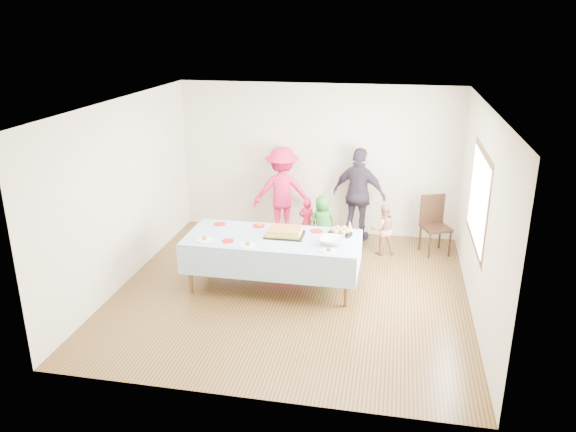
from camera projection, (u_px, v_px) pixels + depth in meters
name	position (u px, v px, depth m)	size (l,w,h in m)	color
ground	(292.00, 290.00, 8.19)	(5.00, 5.00, 0.00)	#412912
room_walls	(296.00, 173.00, 7.59)	(5.04, 5.04, 2.72)	beige
party_table	(273.00, 240.00, 8.09)	(2.50, 1.10, 0.78)	brown
birthday_cake	(285.00, 232.00, 8.11)	(0.55, 0.43, 0.10)	black
rolls_tray	(340.00, 231.00, 8.15)	(0.36, 0.36, 0.11)	black
punch_bowl	(332.00, 241.00, 7.82)	(0.35, 0.35, 0.09)	silver
party_hat	(350.00, 226.00, 8.28)	(0.09, 0.09, 0.16)	silver
fork_pile	(320.00, 242.00, 7.79)	(0.24, 0.18, 0.07)	white
plate_red_far_a	(220.00, 224.00, 8.56)	(0.18, 0.18, 0.01)	red
plate_red_far_b	(259.00, 226.00, 8.48)	(0.19, 0.19, 0.01)	red
plate_red_far_c	(282.00, 228.00, 8.39)	(0.19, 0.19, 0.01)	red
plate_red_far_d	(316.00, 231.00, 8.28)	(0.18, 0.18, 0.01)	red
plate_red_near	(228.00, 241.00, 7.91)	(0.17, 0.17, 0.01)	red
plate_white_left	(205.00, 240.00, 7.95)	(0.24, 0.24, 0.01)	white
plate_white_mid	(248.00, 245.00, 7.76)	(0.23, 0.23, 0.01)	white
plate_white_right	(328.00, 251.00, 7.56)	(0.21, 0.21, 0.01)	white
dining_chair	(434.00, 221.00, 9.38)	(0.56, 0.56, 0.98)	black
toddler_left	(307.00, 222.00, 9.68)	(0.31, 0.20, 0.85)	red
toddler_mid	(322.00, 223.00, 9.49)	(0.47, 0.30, 0.95)	#277627
toddler_right	(383.00, 229.00, 9.33)	(0.43, 0.33, 0.88)	#B87A56
adult_left	(282.00, 192.00, 10.06)	(1.05, 0.60, 1.63)	#D71A50
adult_right	(359.00, 195.00, 9.80)	(0.98, 0.41, 1.67)	#332A3A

